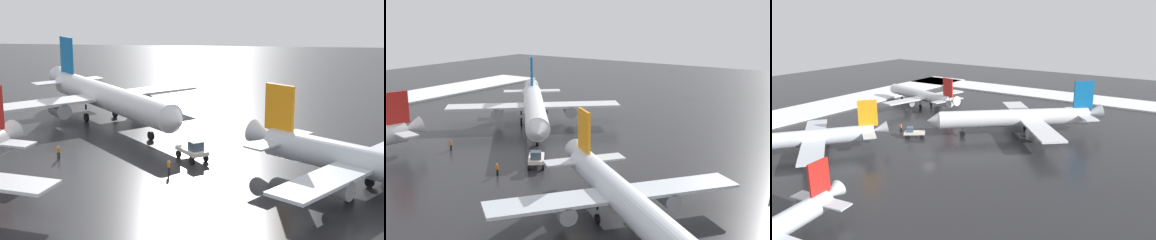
# 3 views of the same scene
# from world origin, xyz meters

# --- Properties ---
(ground_plane) EXTENTS (240.00, 240.00, 0.00)m
(ground_plane) POSITION_xyz_m (0.00, 0.00, 0.00)
(ground_plane) COLOR #232326
(snow_bank_far) EXTENTS (152.00, 16.00, 0.40)m
(snow_bank_far) POSITION_xyz_m (0.00, -50.00, 0.20)
(snow_bank_far) COLOR white
(snow_bank_far) RESTS_ON ground_plane
(snow_bank_left) EXTENTS (14.00, 116.00, 0.40)m
(snow_bank_left) POSITION_xyz_m (-67.00, 0.00, 0.20)
(snow_bank_left) COLOR white
(snow_bank_left) RESTS_ON ground_plane
(airplane_parked_portside) EXTENTS (30.69, 33.15, 12.01)m
(airplane_parked_portside) POSITION_xyz_m (-21.39, 8.94, 3.97)
(airplane_parked_portside) COLOR silver
(airplane_parked_portside) RESTS_ON ground_plane
(airplane_distant_tail) EXTENTS (28.30, 25.35, 10.03)m
(airplane_distant_tail) POSITION_xyz_m (13.48, -20.10, 3.32)
(airplane_distant_tail) COLOR silver
(airplane_distant_tail) RESTS_ON ground_plane
(airplane_far_rear) EXTENTS (27.26, 32.53, 9.75)m
(airplane_far_rear) POSITION_xyz_m (-31.11, -27.70, 3.22)
(airplane_far_rear) COLOR silver
(airplane_far_rear) RESTS_ON ground_plane
(pushback_tug) EXTENTS (4.49, 5.01, 2.50)m
(pushback_tug) POSITION_xyz_m (-6.37, -9.45, 1.28)
(pushback_tug) COLOR silver
(pushback_tug) RESTS_ON ground_plane
(ground_crew_mid_apron) EXTENTS (0.36, 0.36, 1.71)m
(ground_crew_mid_apron) POSITION_xyz_m (-22.85, -10.60, 0.97)
(ground_crew_mid_apron) COLOR black
(ground_crew_mid_apron) RESTS_ON ground_plane
(ground_crew_near_tug) EXTENTS (0.36, 0.36, 1.71)m
(ground_crew_near_tug) POSITION_xyz_m (-8.57, -15.19, 0.97)
(ground_crew_near_tug) COLOR black
(ground_crew_near_tug) RESTS_ON ground_plane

